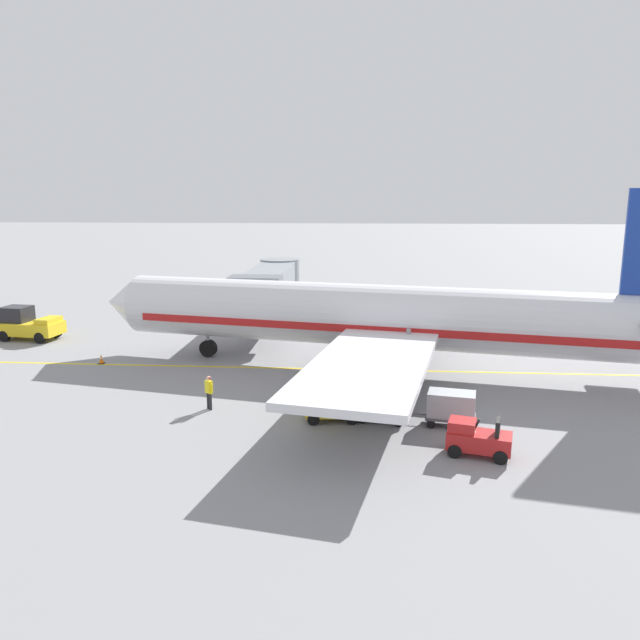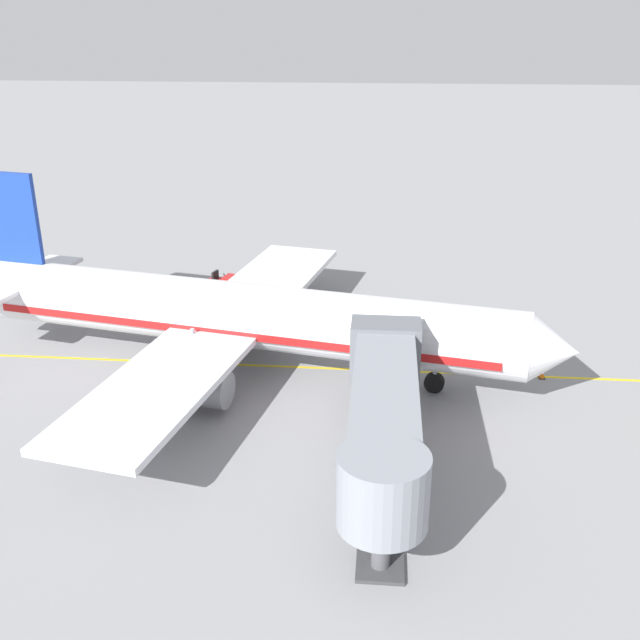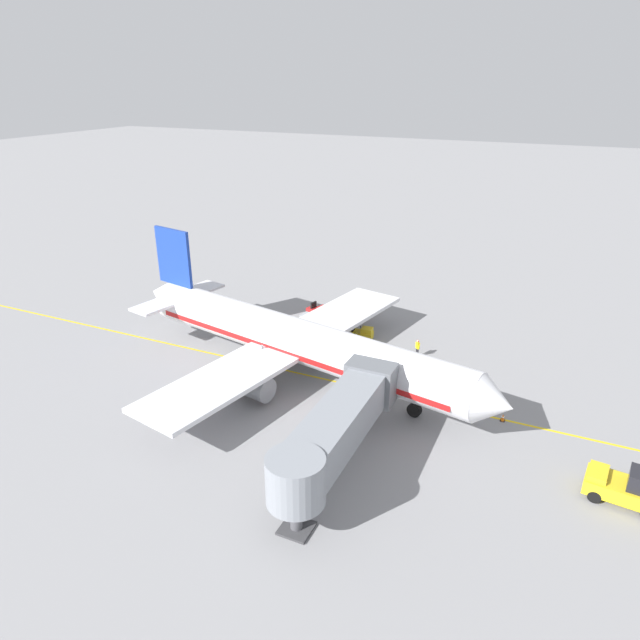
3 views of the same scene
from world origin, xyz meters
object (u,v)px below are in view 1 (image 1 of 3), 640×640
pushback_tractor (28,324)px  baggage_tug_spare (477,439)px  safety_cone_nose_left (101,359)px  baggage_tug_trailing (359,384)px  parked_airliner (384,318)px  baggage_cart_front (383,401)px  jet_bridge (270,285)px  baggage_tug_lead (330,406)px  baggage_cart_second_in_train (451,406)px  ground_crew_wing_walker (209,391)px

pushback_tractor → baggage_tug_spare: size_ratio=1.69×
safety_cone_nose_left → baggage_tug_trailing: bearing=-108.2°
parked_airliner → pushback_tractor: parked_airliner is taller
baggage_tug_spare → baggage_cart_front: baggage_tug_spare is taller
safety_cone_nose_left → jet_bridge: bearing=-39.9°
baggage_cart_front → safety_cone_nose_left: size_ratio=5.05×
safety_cone_nose_left → parked_airliner: bearing=-90.2°
baggage_tug_lead → baggage_cart_front: 2.45m
baggage_tug_lead → baggage_cart_second_in_train: size_ratio=0.88×
baggage_tug_spare → jet_bridge: bearing=27.5°
parked_airliner → jet_bridge: (10.80, 8.50, 0.27)m
jet_bridge → pushback_tractor: (-4.75, 17.03, -2.36)m
baggage_cart_second_in_train → safety_cone_nose_left: bearing=66.2°
parked_airliner → baggage_tug_trailing: parked_airliner is taller
pushback_tractor → ground_crew_wing_walker: 21.67m
baggage_tug_lead → baggage_tug_trailing: size_ratio=0.95×
parked_airliner → safety_cone_nose_left: bearing=89.8°
jet_bridge → baggage_tug_lead: bearing=-163.4°
safety_cone_nose_left → ground_crew_wing_walker: bearing=-130.9°
baggage_tug_lead → ground_crew_wing_walker: ground_crew_wing_walker is taller
baggage_tug_spare → pushback_tractor: bearing=58.0°
baggage_tug_spare → safety_cone_nose_left: baggage_tug_spare is taller
jet_bridge → ground_crew_wing_walker: bearing=179.5°
parked_airliner → baggage_tug_lead: 9.38m
jet_bridge → safety_cone_nose_left: bearing=140.1°
baggage_tug_spare → safety_cone_nose_left: 24.12m
ground_crew_wing_walker → parked_airliner: bearing=-48.9°
baggage_cart_second_in_train → ground_crew_wing_walker: size_ratio=1.76×
parked_airliner → baggage_cart_front: 8.81m
parked_airliner → baggage_tug_trailing: 5.95m
pushback_tractor → ground_crew_wing_walker: size_ratio=2.73×
baggage_tug_lead → baggage_cart_second_in_train: baggage_tug_lead is taller
jet_bridge → baggage_cart_front: jet_bridge is taller
jet_bridge → baggage_cart_second_in_train: size_ratio=4.90×
jet_bridge → baggage_cart_front: (-19.32, -8.23, -2.51)m
baggage_tug_trailing → baggage_tug_spare: (-6.82, -4.76, 0.00)m
baggage_cart_front → baggage_cart_second_in_train: size_ratio=1.00×
safety_cone_nose_left → baggage_tug_lead: bearing=-120.5°
parked_airliner → jet_bridge: bearing=38.2°
parked_airliner → baggage_tug_spare: bearing=-164.3°
baggage_tug_trailing → baggage_cart_second_in_train: (-3.64, -4.17, 0.24)m
baggage_tug_spare → baggage_cart_second_in_train: 3.24m
baggage_cart_front → baggage_cart_second_in_train: (-0.35, -3.06, 0.00)m
pushback_tractor → baggage_tug_lead: pushback_tractor is taller
baggage_tug_spare → baggage_cart_front: (3.53, 3.65, 0.24)m
parked_airliner → baggage_tug_trailing: bearing=165.2°
parked_airliner → baggage_tug_lead: size_ratio=14.16×
ground_crew_wing_walker → baggage_cart_second_in_train: bearing=-96.5°
baggage_cart_front → safety_cone_nose_left: bearing=63.5°
baggage_tug_lead → safety_cone_nose_left: 17.13m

